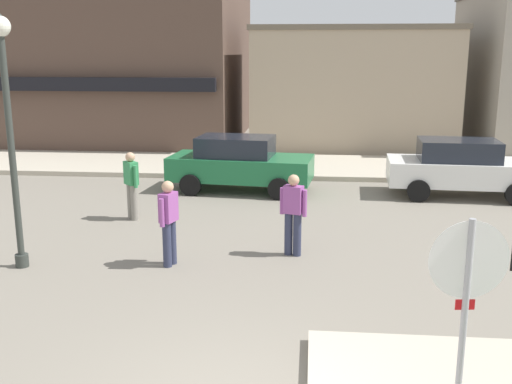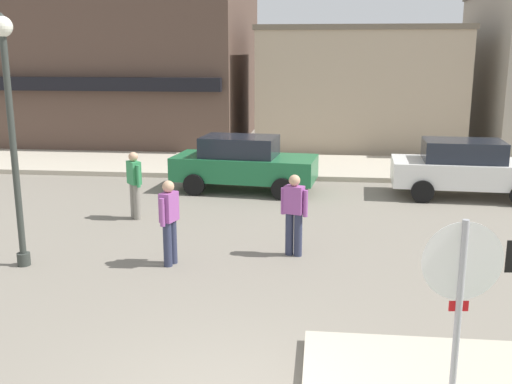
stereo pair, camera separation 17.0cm
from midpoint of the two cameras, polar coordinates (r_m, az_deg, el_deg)
name	(u,v)px [view 2 (the right image)]	position (r m, az deg, el deg)	size (l,w,h in m)	color
kerb_far	(293,166)	(20.45, 3.80, 2.47)	(80.00, 4.00, 0.15)	#B7AD99
stop_sign	(460,295)	(6.45, 19.56, -9.20)	(0.82, 0.12, 2.30)	#9E9EA3
lamp_post	(9,106)	(11.42, -22.03, 7.60)	(0.36, 0.36, 4.54)	#333833
parked_car_nearest	(243,163)	(17.00, -0.91, 2.80)	(4.16, 2.20, 1.56)	#1E6B3D
parked_car_second	(466,168)	(17.26, 19.65, 2.18)	(4.09, 2.06, 1.56)	white
pedestrian_crossing_near	(294,212)	(11.57, 4.06, -1.95)	(0.55, 0.32, 1.61)	#2D334C
pedestrian_crossing_far	(169,220)	(11.13, -7.82, -2.66)	(0.32, 0.55, 1.61)	#2D334C
pedestrian_kerb_side	(134,183)	(14.37, -11.17, 0.84)	(0.44, 0.46, 1.61)	gray
building_corner_shop	(136,58)	(28.17, -11.18, 12.38)	(10.26, 10.18, 7.16)	brown
building_storefront_left_near	(357,88)	(25.39, 9.81, 9.77)	(8.06, 5.60, 4.86)	tan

